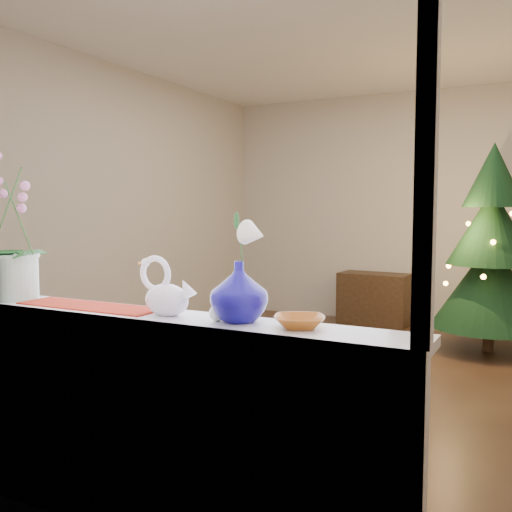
{
  "coord_description": "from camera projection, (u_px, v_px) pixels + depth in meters",
  "views": [
    {
      "loc": [
        1.42,
        -4.25,
        1.35
      ],
      "look_at": [
        -0.05,
        -1.4,
        1.09
      ],
      "focal_mm": 40.0,
      "sensor_mm": 36.0,
      "label": 1
    }
  ],
  "objects": [
    {
      "name": "swan",
      "position": [
        167.0,
        287.0,
        2.31
      ],
      "size": [
        0.29,
        0.19,
        0.23
      ],
      "primitive_type": null,
      "rotation": [
        0.0,
        0.0,
        -0.26
      ],
      "color": "white",
      "rests_on": "windowsill"
    },
    {
      "name": "amber_dish",
      "position": [
        299.0,
        323.0,
        2.07
      ],
      "size": [
        0.21,
        0.21,
        0.04
      ],
      "primitive_type": "imported",
      "rotation": [
        0.0,
        0.0,
        0.43
      ],
      "color": "#9C5118",
      "rests_on": "windowsill"
    },
    {
      "name": "ceiling",
      "position": [
        347.0,
        30.0,
        4.3
      ],
      "size": [
        5.0,
        5.0,
        0.0
      ],
      "primitive_type": "plane",
      "color": "white",
      "rests_on": "wall_back"
    },
    {
      "name": "wall_left",
      "position": [
        119.0,
        209.0,
        5.44
      ],
      "size": [
        0.1,
        5.0,
        2.7
      ],
      "primitive_type": "cube",
      "color": "beige",
      "rests_on": "ground"
    },
    {
      "name": "window_apron",
      "position": [
        147.0,
        434.0,
        2.31
      ],
      "size": [
        2.2,
        0.08,
        0.88
      ],
      "primitive_type": "cube",
      "color": "white",
      "rests_on": "ground"
    },
    {
      "name": "runner",
      "position": [
        89.0,
        306.0,
        2.52
      ],
      "size": [
        0.7,
        0.2,
        0.01
      ],
      "primitive_type": "cube",
      "color": "maroon",
      "rests_on": "windowsill"
    },
    {
      "name": "window_frame",
      "position": [
        140.0,
        118.0,
        2.19
      ],
      "size": [
        2.22,
        0.06,
        1.6
      ],
      "primitive_type": null,
      "color": "white",
      "rests_on": "windowsill"
    },
    {
      "name": "xmas_tree",
      "position": [
        491.0,
        248.0,
        5.35
      ],
      "size": [
        1.42,
        1.42,
        1.97
      ],
      "primitive_type": null,
      "rotation": [
        0.0,
        0.0,
        -0.41
      ],
      "color": "black",
      "rests_on": "ground"
    },
    {
      "name": "wall_back",
      "position": [
        413.0,
        209.0,
        6.63
      ],
      "size": [
        4.5,
        0.1,
        2.7
      ],
      "primitive_type": "cube",
      "color": "beige",
      "rests_on": "ground"
    },
    {
      "name": "side_table",
      "position": [
        374.0,
        299.0,
        6.66
      ],
      "size": [
        0.83,
        0.46,
        0.6
      ],
      "primitive_type": "cube",
      "rotation": [
        0.0,
        0.0,
        -0.07
      ],
      "color": "black",
      "rests_on": "ground"
    },
    {
      "name": "ground",
      "position": [
        342.0,
        379.0,
        4.52
      ],
      "size": [
        5.0,
        5.0,
        0.0
      ],
      "primitive_type": "plane",
      "color": "#321E14",
      "rests_on": "ground"
    },
    {
      "name": "windowsill",
      "position": [
        159.0,
        319.0,
        2.35
      ],
      "size": [
        2.2,
        0.26,
        0.04
      ],
      "primitive_type": "cube",
      "color": "white",
      "rests_on": "window_apron"
    },
    {
      "name": "paperweight",
      "position": [
        217.0,
        313.0,
        2.19
      ],
      "size": [
        0.08,
        0.08,
        0.06
      ],
      "primitive_type": "sphere",
      "rotation": [
        0.0,
        0.0,
        -0.25
      ],
      "color": "white",
      "rests_on": "windowsill"
    },
    {
      "name": "wall_front",
      "position": [
        137.0,
        209.0,
        2.2
      ],
      "size": [
        4.5,
        0.1,
        2.7
      ],
      "primitive_type": "cube",
      "color": "beige",
      "rests_on": "ground"
    },
    {
      "name": "orchid_pot",
      "position": [
        12.0,
        225.0,
        2.7
      ],
      "size": [
        0.3,
        0.3,
        0.71
      ],
      "primitive_type": null,
      "rotation": [
        0.0,
        0.0,
        -0.29
      ],
      "color": "white",
      "rests_on": "windowsill"
    },
    {
      "name": "blue_vase",
      "position": [
        239.0,
        287.0,
        2.18
      ],
      "size": [
        0.32,
        0.32,
        0.27
      ],
      "primitive_type": "imported",
      "rotation": [
        0.0,
        0.0,
        -0.32
      ],
      "color": "#0B0564",
      "rests_on": "windowsill"
    },
    {
      "name": "lily",
      "position": [
        239.0,
        226.0,
        2.16
      ],
      "size": [
        0.15,
        0.08,
        0.2
      ],
      "primitive_type": null,
      "color": "white",
      "rests_on": "blue_vase"
    }
  ]
}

